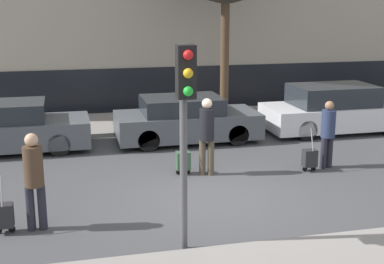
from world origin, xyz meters
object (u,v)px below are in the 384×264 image
pedestrian_left (34,176)px  parked_car_2 (336,110)px  trolley_right (310,158)px  traffic_light (185,107)px  pedestrian_center (207,132)px  trolley_left (4,216)px  pedestrian_right (328,130)px  trolley_center (183,161)px  parked_car_1 (186,120)px  parked_car_0 (5,128)px

pedestrian_left → parked_car_2: bearing=29.9°
trolley_right → traffic_light: size_ratio=0.32×
pedestrian_center → trolley_right: (2.46, -0.32, -0.72)m
trolley_left → pedestrian_right: 7.61m
trolley_center → pedestrian_right: (3.51, -0.32, 0.61)m
pedestrian_center → trolley_center: (-0.52, 0.17, -0.71)m
pedestrian_center → pedestrian_right: size_ratio=1.10×
parked_car_1 → pedestrian_left: size_ratio=2.31×
trolley_center → pedestrian_center: bearing=-17.7°
parked_car_0 → parked_car_1: 4.98m
pedestrian_left → pedestrian_center: bearing=29.1°
trolley_center → parked_car_1: bearing=75.8°
pedestrian_right → pedestrian_center: bearing=159.6°
pedestrian_left → traffic_light: (2.37, -1.48, 1.39)m
parked_car_1 → parked_car_0: bearing=179.0°
parked_car_1 → pedestrian_center: (-0.23, -3.13, 0.42)m
pedestrian_left → traffic_light: 3.12m
parked_car_0 → pedestrian_center: (4.75, -3.22, 0.41)m
trolley_left → pedestrian_left: bearing=2.2°
pedestrian_center → pedestrian_right: 2.99m
pedestrian_left → pedestrian_right: (6.73, 2.12, -0.08)m
parked_car_2 → trolley_left: parked_car_2 is taller
parked_car_1 → trolley_right: size_ratio=3.83×
parked_car_2 → trolley_right: (-2.57, -3.54, -0.35)m
trolley_right → traffic_light: bearing=-138.1°
trolley_left → pedestrian_center: (4.29, 2.30, 0.72)m
parked_car_0 → trolley_right: parked_car_0 is taller
parked_car_0 → trolley_center: bearing=-35.8°
parked_car_2 → traffic_light: size_ratio=1.36×
parked_car_0 → pedestrian_left: 5.59m
trolley_center → traffic_light: bearing=-102.2°
trolley_left → trolley_right: size_ratio=1.01×
parked_car_1 → pedestrian_right: 4.30m
pedestrian_right → trolley_left: bearing=178.9°
pedestrian_center → pedestrian_left: bearing=-131.0°
traffic_light → pedestrian_right: bearing=39.6°
trolley_center → pedestrian_left: bearing=-142.8°
parked_car_0 → traffic_light: 7.94m
pedestrian_center → trolley_right: bearing=10.4°
trolley_right → traffic_light: (-3.83, -3.43, 2.08)m
parked_car_0 → trolley_right: size_ratio=4.07×
trolley_left → pedestrian_center: pedestrian_center is taller
pedestrian_center → traffic_light: (-1.37, -3.75, 1.36)m
trolley_center → trolley_right: 3.03m
trolley_left → parked_car_0: bearing=94.8°
trolley_left → traffic_light: bearing=-26.5°
parked_car_0 → parked_car_2: (9.78, 0.01, 0.04)m
pedestrian_center → trolley_center: size_ratio=1.68×
parked_car_0 → trolley_right: bearing=-26.1°
parked_car_1 → trolley_left: (-4.52, -5.43, -0.29)m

